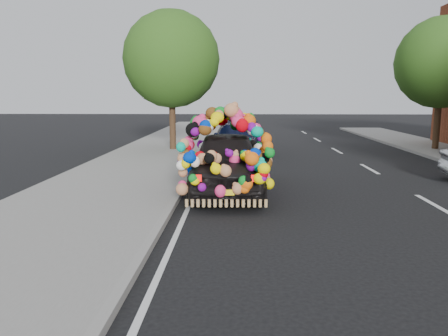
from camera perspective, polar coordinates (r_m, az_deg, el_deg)
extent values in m
plane|color=black|center=(10.18, 6.88, -4.69)|extent=(100.00, 100.00, 0.00)
cube|color=gray|center=(10.68, -16.83, -4.03)|extent=(4.00, 60.00, 0.12)
cube|color=gray|center=(10.22, -6.39, -4.24)|extent=(0.15, 60.00, 0.13)
cylinder|color=#332114|center=(19.58, -6.74, 6.12)|extent=(0.28, 0.28, 2.73)
sphere|color=#305717|center=(19.61, -6.90, 13.92)|extent=(4.20, 4.20, 4.20)
cylinder|color=#332114|center=(21.77, 26.07, 5.45)|extent=(0.28, 0.28, 2.64)
sphere|color=#305717|center=(21.79, 26.57, 12.22)|extent=(4.00, 4.00, 4.00)
imported|color=black|center=(11.31, 0.36, 0.81)|extent=(1.93, 4.59, 1.55)
cube|color=red|center=(9.07, -3.64, -1.33)|extent=(0.22, 0.06, 0.14)
cube|color=red|center=(9.06, 4.25, -1.35)|extent=(0.22, 0.06, 0.14)
cube|color=yellow|center=(9.09, 0.30, -3.21)|extent=(0.34, 0.05, 0.12)
imported|color=black|center=(18.52, 1.69, 3.80)|extent=(2.25, 4.67, 1.31)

